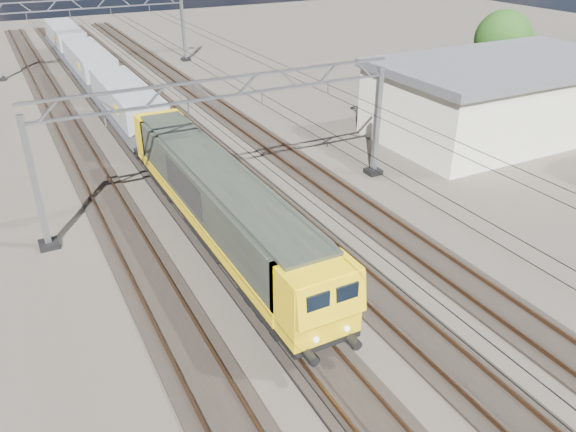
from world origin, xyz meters
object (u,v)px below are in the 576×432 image
hopper_wagon_mid (90,65)px  hopper_wagon_third (66,39)px  catenary_gantry_mid (228,139)px  catenary_gantry_far (94,31)px  industrial_shed (502,97)px  tree_far (507,41)px  locomotive (218,199)px  hopper_wagon_lead (128,105)px

hopper_wagon_mid → hopper_wagon_third: size_ratio=1.00×
catenary_gantry_mid → hopper_wagon_third: (-2.00, 42.69, -1.67)m
catenary_gantry_far → industrial_shed: (22.00, -34.00, -1.18)m
catenary_gantry_mid → hopper_wagon_third: size_ratio=1.53×
hopper_wagon_third → tree_far: 46.18m
hopper_wagon_mid → catenary_gantry_far: bearing=75.1°
catenary_gantry_mid → locomotive: size_ratio=0.94×
locomotive → tree_far: tree_far is taller
locomotive → catenary_gantry_mid: bearing=59.6°
tree_far → hopper_wagon_third: bearing=134.5°
locomotive → hopper_wagon_lead: bearing=90.0°
hopper_wagon_mid → catenary_gantry_mid: bearing=-86.0°
hopper_wagon_mid → hopper_wagon_third: bearing=90.0°
locomotive → industrial_shed: industrial_shed is taller
hopper_wagon_third → industrial_shed: (24.00, -40.69, 0.49)m
hopper_wagon_lead → industrial_shed: bearing=-27.1°
industrial_shed → locomotive: bearing=-167.3°
hopper_wagon_mid → tree_far: size_ratio=1.79×
catenary_gantry_mid → hopper_wagon_lead: size_ratio=1.53×
locomotive → tree_far: 34.98m
tree_far → hopper_wagon_mid: bearing=149.9°
tree_far → catenary_gantry_mid: bearing=-162.1°
hopper_wagon_lead → tree_far: size_ratio=1.79×
catenary_gantry_mid → tree_far: 31.87m
hopper_wagon_lead → industrial_shed: (24.00, -12.29, 0.49)m
catenary_gantry_far → hopper_wagon_mid: catenary_gantry_far is taller
catenary_gantry_mid → hopper_wagon_mid: size_ratio=1.53×
catenary_gantry_mid → hopper_wagon_third: catenary_gantry_mid is taller
catenary_gantry_mid → locomotive: (-2.00, -3.41, -1.58)m
catenary_gantry_mid → catenary_gantry_far: 36.00m
tree_far → catenary_gantry_far: bearing=139.2°
catenary_gantry_mid → hopper_wagon_mid: 28.60m
hopper_wagon_third → industrial_shed: industrial_shed is taller
hopper_wagon_mid → hopper_wagon_lead: bearing=-90.0°
hopper_wagon_mid → industrial_shed: bearing=-47.8°
hopper_wagon_third → tree_far: size_ratio=1.79×
catenary_gantry_mid → catenary_gantry_far: same height
catenary_gantry_far → hopper_wagon_lead: 21.87m
catenary_gantry_mid → industrial_shed: 22.12m
catenary_gantry_mid → industrial_shed: (22.00, 2.00, -1.18)m
hopper_wagon_lead → hopper_wagon_mid: 14.20m
hopper_wagon_lead → industrial_shed: size_ratio=0.70×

